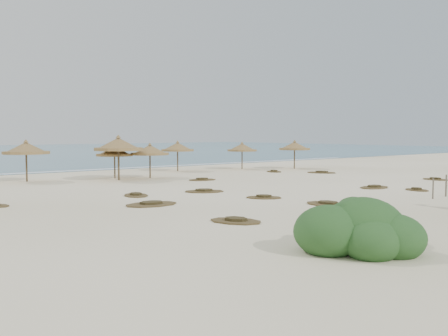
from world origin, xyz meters
The scene contains 24 objects.
ground centered at (0.00, 0.00, 0.00)m, with size 160.00×160.00×0.00m, color white.
foam_line centered at (0.00, 26.00, 0.00)m, with size 70.00×0.60×0.01m, color white.
palapa_1 centered at (-6.45, 18.87, 2.17)m, with size 3.20×3.20×2.79m.
palapa_2 centered at (-0.84, 17.40, 1.88)m, with size 3.35×3.35×2.42m.
palapa_3 centered at (-1.30, 15.92, 2.40)m, with size 3.32×3.32×3.09m.
palapa_4 centered at (1.26, 16.11, 1.96)m, with size 3.32×3.32×2.52m.
palapa_5 centered at (6.37, 20.19, 2.00)m, with size 3.47×3.47×2.58m.
palapa_6 centered at (12.09, 18.50, 1.89)m, with size 3.32×3.32×2.44m.
palapa_7 centered at (16.14, 15.98, 2.01)m, with size 3.27×3.27×2.60m.
fence_post_near centered at (7.36, -2.42, 0.55)m, with size 0.08×0.08×1.11m, color brown.
fence_post_far centered at (5.99, -2.47, 0.50)m, with size 0.07×0.07×1.00m, color brown.
bush centered at (-5.65, -6.63, 0.55)m, with size 3.76×3.31×1.68m.
scrub_1 centered at (-5.67, 4.40, 0.05)m, with size 2.54×1.76×0.16m.
scrub_2 centered at (-0.17, 2.94, 0.05)m, with size 2.02×2.03×0.16m.
scrub_3 centered at (-0.87, 6.88, 0.05)m, with size 2.54×2.30×0.16m.
scrub_4 centered at (8.01, 2.17, 0.05)m, with size 2.16×1.46×0.16m.
scrub_5 centered at (14.22, 11.26, 0.05)m, with size 2.41×2.74×0.16m.
scrub_7 centered at (3.08, 12.35, 0.05)m, with size 2.17×1.67×0.16m.
scrub_9 centered at (0.45, -0.55, 0.05)m, with size 1.60×2.28×0.16m.
scrub_10 centered at (11.99, 14.41, 0.05)m, with size 1.75×2.04×0.16m.
scrub_11 centered at (-5.52, -1.19, 0.05)m, with size 1.97×2.29×0.16m.
scrub_12 centered at (8.71, -0.08, 0.05)m, with size 1.28×1.65×0.16m.
scrub_13 centered at (-4.61, 7.68, 0.05)m, with size 1.63×2.06×0.16m.
scrub_14 centered at (15.62, 2.49, 0.05)m, with size 1.29×1.87×0.16m.
Camera 1 is at (-17.06, -14.65, 3.19)m, focal length 40.00 mm.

